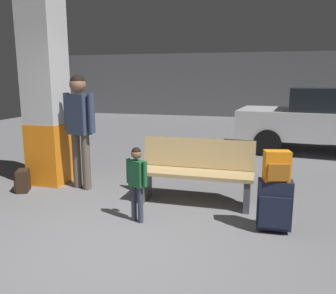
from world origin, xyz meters
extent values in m
cube|color=slate|center=(0.00, 4.00, -0.05)|extent=(18.00, 18.00, 0.10)
cube|color=#565658|center=(0.00, 12.86, 1.40)|extent=(18.00, 0.12, 2.80)
cube|color=orange|center=(-1.94, 1.98, 0.50)|extent=(0.57, 0.57, 1.00)
cube|color=#B2B2B2|center=(-1.94, 1.98, 2.08)|extent=(0.56, 0.56, 2.16)
cube|color=tan|center=(0.57, 1.58, 0.44)|extent=(1.60, 0.45, 0.05)
cube|color=tan|center=(0.57, 1.83, 0.68)|extent=(1.60, 0.12, 0.42)
cube|color=#4C4C51|center=(-0.15, 1.58, 0.21)|extent=(0.08, 0.40, 0.41)
cube|color=#4C4C51|center=(1.29, 1.58, 0.21)|extent=(0.08, 0.40, 0.41)
cube|color=#191E33|center=(1.62, 0.95, 0.32)|extent=(0.39, 0.21, 0.56)
cube|color=#191E33|center=(1.62, 0.84, 0.26)|extent=(0.34, 0.03, 0.36)
cube|color=#A5A5AA|center=(1.61, 1.03, 0.59)|extent=(0.14, 0.03, 0.02)
cylinder|color=black|center=(1.45, 1.03, 0.02)|extent=(0.02, 0.04, 0.04)
cylinder|color=black|center=(1.77, 1.04, 0.02)|extent=(0.02, 0.04, 0.04)
cube|color=orange|center=(1.62, 0.95, 0.77)|extent=(0.31, 0.21, 0.34)
cube|color=#9E5918|center=(1.63, 0.86, 0.72)|extent=(0.23, 0.08, 0.19)
cylinder|color=black|center=(1.62, 0.95, 0.93)|extent=(0.06, 0.04, 0.02)
cylinder|color=#33384C|center=(0.06, 0.79, 0.22)|extent=(0.07, 0.07, 0.45)
cylinder|color=#33384C|center=(-0.03, 0.83, 0.22)|extent=(0.07, 0.07, 0.45)
cube|color=#1E5933|center=(0.02, 0.81, 0.61)|extent=(0.21, 0.17, 0.32)
cylinder|color=#1E5933|center=(0.14, 0.76, 0.62)|extent=(0.05, 0.05, 0.30)
cylinder|color=#1E5933|center=(-0.11, 0.85, 0.62)|extent=(0.05, 0.05, 0.30)
sphere|color=brown|center=(0.02, 0.81, 0.85)|extent=(0.13, 0.13, 0.13)
sphere|color=black|center=(0.02, 0.81, 0.87)|extent=(0.12, 0.12, 0.12)
cylinder|color=#E5D84C|center=(-0.01, 0.92, 0.62)|extent=(0.06, 0.06, 0.10)
cylinder|color=red|center=(-0.01, 0.92, 0.70)|extent=(0.01, 0.01, 0.06)
cylinder|color=brown|center=(-1.18, 1.79, 0.44)|extent=(0.13, 0.13, 0.87)
cylinder|color=brown|center=(-1.38, 1.85, 0.44)|extent=(0.13, 0.13, 0.87)
cube|color=#2D3851|center=(-1.28, 1.82, 1.18)|extent=(0.40, 0.30, 0.62)
cylinder|color=#2D3851|center=(-1.04, 1.75, 1.21)|extent=(0.10, 0.10, 0.59)
cylinder|color=#2D3851|center=(-1.52, 1.89, 1.21)|extent=(0.10, 0.10, 0.59)
sphere|color=brown|center=(-1.28, 1.82, 1.63)|extent=(0.25, 0.25, 0.25)
sphere|color=black|center=(-1.28, 1.82, 1.67)|extent=(0.23, 0.23, 0.23)
cube|color=black|center=(-2.08, 1.44, 0.17)|extent=(0.26, 0.32, 0.34)
cube|color=#423328|center=(-2.17, 1.40, 0.12)|extent=(0.12, 0.22, 0.19)
cylinder|color=black|center=(-2.08, 1.44, 0.33)|extent=(0.05, 0.06, 0.02)
cube|color=silver|center=(2.97, 5.66, 0.67)|extent=(4.27, 2.16, 0.64)
cylinder|color=black|center=(1.59, 5.01, 0.30)|extent=(0.62, 0.27, 0.60)
cylinder|color=black|center=(1.77, 6.60, 0.30)|extent=(0.62, 0.27, 0.60)
camera|label=1|loc=(1.42, -2.98, 1.74)|focal=37.23mm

